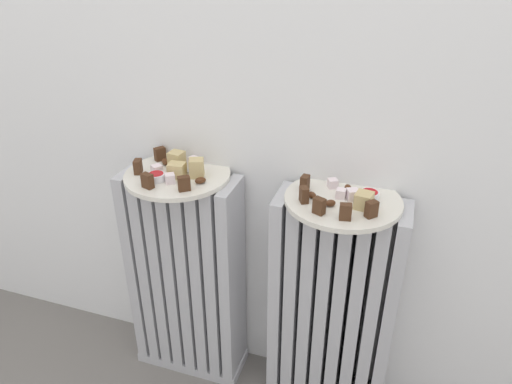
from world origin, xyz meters
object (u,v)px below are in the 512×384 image
Objects in this scene: jam_bowl_left at (156,176)px; radiator_right at (332,311)px; plate_left at (178,175)px; jam_bowl_right at (369,195)px; plate_right at (343,200)px; radiator_left at (187,279)px; fork at (188,175)px.

radiator_right is at bearing 6.62° from jam_bowl_left.
jam_bowl_right is (0.49, 0.01, 0.02)m from plate_left.
plate_left is 0.43m from plate_right.
radiator_left is 14.75× the size of jam_bowl_left.
radiator_right is 2.40× the size of plate_right.
plate_right reaches higher than radiator_left.
plate_left is 6.15× the size of jam_bowl_left.
plate_left reaches higher than radiator_right.
radiator_right is 7.32× the size of fork.
fork reaches higher than radiator_right.
plate_left is 0.06m from jam_bowl_left.
jam_bowl_right is 0.46m from fork.
jam_bowl_right is at bearing 1.61° from radiator_left.
fork is (-0.46, -0.02, -0.01)m from jam_bowl_right.
jam_bowl_left is (-0.47, -0.05, 0.02)m from plate_right.
plate_right is 5.95× the size of jam_bowl_right.
radiator_left is 2.40× the size of plate_left.
plate_right is at bearing 0.00° from plate_left.
fork is (0.03, -0.00, 0.35)m from radiator_left.
radiator_right is 0.59m from jam_bowl_left.
plate_left reaches higher than radiator_left.
plate_left is at bearing 104.04° from radiator_left.
plate_left and plate_right have the same top height.
radiator_left is 0.55m from plate_right.
radiator_left is at bearing -75.96° from plate_left.
plate_left is 3.05× the size of fork.
jam_bowl_left reaches higher than plate_right.
fork is (-0.40, -0.00, 0.01)m from plate_right.
jam_bowl_right reaches higher than plate_left.
plate_right is 0.40m from fork.
plate_left is 0.49m from jam_bowl_right.
radiator_right is 0.53m from fork.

